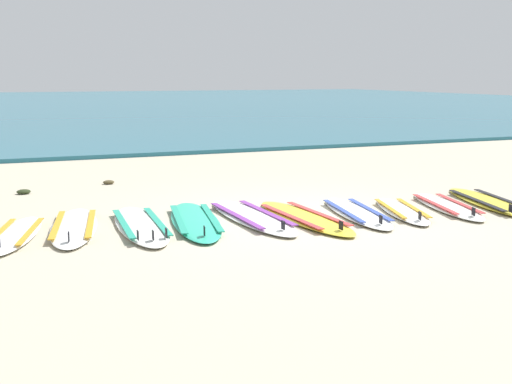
{
  "coord_description": "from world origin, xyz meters",
  "views": [
    {
      "loc": [
        -3.86,
        -7.89,
        1.96
      ],
      "look_at": [
        -0.36,
        0.86,
        0.25
      ],
      "focal_mm": 45.37,
      "sensor_mm": 36.0,
      "label": 1
    }
  ],
  "objects_px": {
    "surfboard_7": "(402,211)",
    "surfboard_8": "(447,206)",
    "surfboard_2": "(141,225)",
    "surfboard_5": "(304,217)",
    "surfboard_1": "(74,227)",
    "surfboard_3": "(195,221)",
    "surfboard_4": "(251,216)",
    "surfboard_6": "(356,212)",
    "surfboard_9": "(489,202)",
    "surfboard_0": "(15,234)"
  },
  "relations": [
    {
      "from": "surfboard_3",
      "to": "surfboard_6",
      "type": "xyz_separation_m",
      "value": [
        2.28,
        -0.35,
        0.0
      ]
    },
    {
      "from": "surfboard_4",
      "to": "surfboard_5",
      "type": "bearing_deg",
      "value": -26.42
    },
    {
      "from": "surfboard_1",
      "to": "surfboard_2",
      "type": "relative_size",
      "value": 0.96
    },
    {
      "from": "surfboard_4",
      "to": "surfboard_9",
      "type": "relative_size",
      "value": 1.02
    },
    {
      "from": "surfboard_2",
      "to": "surfboard_5",
      "type": "xyz_separation_m",
      "value": [
        2.18,
        -0.38,
        -0.0
      ]
    },
    {
      "from": "surfboard_1",
      "to": "surfboard_2",
      "type": "bearing_deg",
      "value": -15.51
    },
    {
      "from": "surfboard_1",
      "to": "surfboard_4",
      "type": "relative_size",
      "value": 0.93
    },
    {
      "from": "surfboard_9",
      "to": "surfboard_0",
      "type": "bearing_deg",
      "value": 175.53
    },
    {
      "from": "surfboard_3",
      "to": "surfboard_9",
      "type": "relative_size",
      "value": 1.01
    },
    {
      "from": "surfboard_5",
      "to": "surfboard_7",
      "type": "bearing_deg",
      "value": -4.64
    },
    {
      "from": "surfboard_7",
      "to": "surfboard_4",
      "type": "bearing_deg",
      "value": 168.31
    },
    {
      "from": "surfboard_3",
      "to": "surfboard_7",
      "type": "bearing_deg",
      "value": -9.33
    },
    {
      "from": "surfboard_6",
      "to": "surfboard_8",
      "type": "xyz_separation_m",
      "value": [
        1.49,
        -0.09,
        0.0
      ]
    },
    {
      "from": "surfboard_1",
      "to": "surfboard_3",
      "type": "relative_size",
      "value": 0.93
    },
    {
      "from": "surfboard_0",
      "to": "surfboard_7",
      "type": "xyz_separation_m",
      "value": [
        5.21,
        -0.57,
        0.0
      ]
    },
    {
      "from": "surfboard_7",
      "to": "surfboard_6",
      "type": "bearing_deg",
      "value": 168.71
    },
    {
      "from": "surfboard_6",
      "to": "surfboard_7",
      "type": "distance_m",
      "value": 0.68
    },
    {
      "from": "surfboard_6",
      "to": "surfboard_7",
      "type": "bearing_deg",
      "value": -11.29
    },
    {
      "from": "surfboard_5",
      "to": "surfboard_0",
      "type": "bearing_deg",
      "value": 173.09
    },
    {
      "from": "surfboard_2",
      "to": "surfboard_6",
      "type": "distance_m",
      "value": 3.03
    },
    {
      "from": "surfboard_2",
      "to": "surfboard_3",
      "type": "xyz_separation_m",
      "value": [
        0.73,
        -0.02,
        -0.0
      ]
    },
    {
      "from": "surfboard_4",
      "to": "surfboard_7",
      "type": "distance_m",
      "value": 2.2
    },
    {
      "from": "surfboard_0",
      "to": "surfboard_4",
      "type": "xyz_separation_m",
      "value": [
        3.06,
        -0.13,
        -0.0
      ]
    },
    {
      "from": "surfboard_3",
      "to": "surfboard_8",
      "type": "xyz_separation_m",
      "value": [
        3.77,
        -0.45,
        0.0
      ]
    },
    {
      "from": "surfboard_4",
      "to": "surfboard_6",
      "type": "height_order",
      "value": "same"
    },
    {
      "from": "surfboard_8",
      "to": "surfboard_9",
      "type": "bearing_deg",
      "value": -0.1
    },
    {
      "from": "surfboard_8",
      "to": "surfboard_4",
      "type": "bearing_deg",
      "value": 172.22
    },
    {
      "from": "surfboard_7",
      "to": "surfboard_5",
      "type": "bearing_deg",
      "value": 175.36
    },
    {
      "from": "surfboard_7",
      "to": "surfboard_8",
      "type": "height_order",
      "value": "same"
    },
    {
      "from": "surfboard_4",
      "to": "surfboard_7",
      "type": "relative_size",
      "value": 1.29
    },
    {
      "from": "surfboard_0",
      "to": "surfboard_2",
      "type": "bearing_deg",
      "value": -2.69
    },
    {
      "from": "surfboard_3",
      "to": "surfboard_1",
      "type": "bearing_deg",
      "value": 171.13
    },
    {
      "from": "surfboard_5",
      "to": "surfboard_8",
      "type": "height_order",
      "value": "same"
    },
    {
      "from": "surfboard_0",
      "to": "surfboard_7",
      "type": "relative_size",
      "value": 1.04
    },
    {
      "from": "surfboard_3",
      "to": "surfboard_4",
      "type": "distance_m",
      "value": 0.8
    },
    {
      "from": "surfboard_1",
      "to": "surfboard_8",
      "type": "xyz_separation_m",
      "value": [
        5.32,
        -0.69,
        0.0
      ]
    },
    {
      "from": "surfboard_1",
      "to": "surfboard_6",
      "type": "xyz_separation_m",
      "value": [
        3.83,
        -0.59,
        0.0
      ]
    },
    {
      "from": "surfboard_4",
      "to": "surfboard_6",
      "type": "xyz_separation_m",
      "value": [
        1.48,
        -0.31,
        0.0
      ]
    },
    {
      "from": "surfboard_1",
      "to": "surfboard_0",
      "type": "bearing_deg",
      "value": -167.79
    },
    {
      "from": "surfboard_7",
      "to": "surfboard_9",
      "type": "height_order",
      "value": "same"
    },
    {
      "from": "surfboard_1",
      "to": "surfboard_6",
      "type": "relative_size",
      "value": 1.04
    },
    {
      "from": "surfboard_9",
      "to": "surfboard_5",
      "type": "bearing_deg",
      "value": 178.46
    },
    {
      "from": "surfboard_0",
      "to": "surfboard_1",
      "type": "distance_m",
      "value": 0.73
    },
    {
      "from": "surfboard_1",
      "to": "surfboard_4",
      "type": "height_order",
      "value": "same"
    },
    {
      "from": "surfboard_8",
      "to": "surfboard_0",
      "type": "bearing_deg",
      "value": 174.95
    },
    {
      "from": "surfboard_3",
      "to": "surfboard_5",
      "type": "bearing_deg",
      "value": -14.07
    },
    {
      "from": "surfboard_2",
      "to": "surfboard_7",
      "type": "xyz_separation_m",
      "value": [
        3.68,
        -0.5,
        -0.0
      ]
    },
    {
      "from": "surfboard_2",
      "to": "surfboard_8",
      "type": "xyz_separation_m",
      "value": [
        4.5,
        -0.46,
        -0.0
      ]
    },
    {
      "from": "surfboard_0",
      "to": "surfboard_3",
      "type": "distance_m",
      "value": 2.27
    },
    {
      "from": "surfboard_2",
      "to": "surfboard_3",
      "type": "relative_size",
      "value": 0.97
    }
  ]
}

